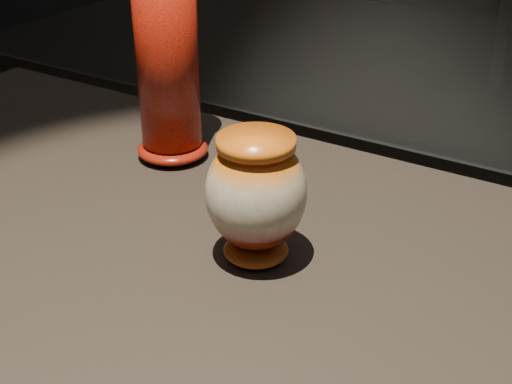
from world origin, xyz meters
TOP-DOWN VIEW (x-y plane):
  - main_vase at (-0.11, 0.02)m, footprint 0.13×0.13m
  - tall_vase at (-0.40, 0.21)m, footprint 0.12×0.12m

SIDE VIEW (x-z plane):
  - main_vase at x=-0.11m, z-range 0.91..1.08m
  - tall_vase at x=-0.40m, z-range 0.89..1.27m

